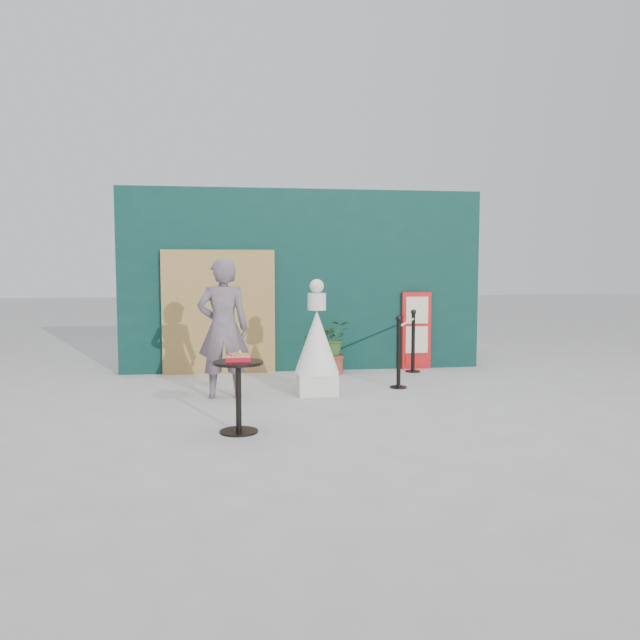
{
  "coord_description": "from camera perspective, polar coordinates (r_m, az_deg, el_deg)",
  "views": [
    {
      "loc": [
        -1.2,
        -7.21,
        1.72
      ],
      "look_at": [
        0.0,
        1.2,
        1.0
      ],
      "focal_mm": 35.0,
      "sensor_mm": 36.0,
      "label": 1
    }
  ],
  "objects": [
    {
      "name": "planter",
      "position": [
        10.08,
        1.24,
        -2.1
      ],
      "size": [
        0.51,
        0.44,
        0.87
      ],
      "color": "brown",
      "rests_on": "ground"
    },
    {
      "name": "stanchion_barrier",
      "position": [
        9.65,
        7.91,
        -2.5
      ],
      "size": [
        0.84,
        1.54,
        1.03
      ],
      "color": "black",
      "rests_on": "ground"
    },
    {
      "name": "woman",
      "position": [
        8.27,
        -8.84,
        -0.76
      ],
      "size": [
        0.67,
        0.44,
        1.84
      ],
      "primitive_type": "imported",
      "rotation": [
        0.0,
        0.0,
        3.14
      ],
      "color": "slate",
      "rests_on": "ground"
    },
    {
      "name": "food_basket",
      "position": [
        6.5,
        -7.48,
        -3.43
      ],
      "size": [
        0.26,
        0.19,
        0.11
      ],
      "color": "red",
      "rests_on": "cafe_table"
    },
    {
      "name": "bamboo_fence",
      "position": [
        10.17,
        -9.23,
        0.72
      ],
      "size": [
        1.8,
        0.08,
        2.0
      ],
      "primitive_type": "cube",
      "color": "tan",
      "rests_on": "ground"
    },
    {
      "name": "statue",
      "position": [
        8.45,
        -0.3,
        -2.51
      ],
      "size": [
        0.61,
        0.61,
        1.56
      ],
      "color": "white",
      "rests_on": "ground"
    },
    {
      "name": "ground",
      "position": [
        7.5,
        1.31,
        -8.4
      ],
      "size": [
        60.0,
        60.0,
        0.0
      ],
      "primitive_type": "plane",
      "color": "#ADAAA5",
      "rests_on": "ground"
    },
    {
      "name": "cafe_table",
      "position": [
        6.55,
        -7.47,
        -5.94
      ],
      "size": [
        0.52,
        0.52,
        0.75
      ],
      "color": "black",
      "rests_on": "ground"
    },
    {
      "name": "back_wall",
      "position": [
        10.43,
        -1.52,
        3.63
      ],
      "size": [
        6.0,
        0.3,
        3.0
      ],
      "primitive_type": "cube",
      "color": "#0A2E2B",
      "rests_on": "ground"
    },
    {
      "name": "menu_board",
      "position": [
        10.68,
        8.8,
        -0.97
      ],
      "size": [
        0.5,
        0.07,
        1.3
      ],
      "color": "red",
      "rests_on": "ground"
    }
  ]
}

